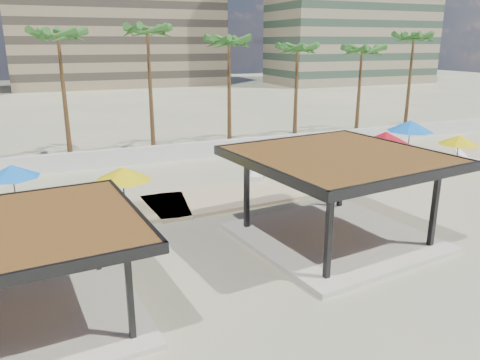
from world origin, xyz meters
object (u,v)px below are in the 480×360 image
object	(u,v)px
lounger_a	(82,217)
lounger_c	(472,162)
lounger_b	(258,174)
pavilion_central	(337,189)
pavilion_west	(29,265)
umbrella_c	(386,139)

from	to	relation	value
lounger_a	lounger_c	world-z (taller)	lounger_a
lounger_b	lounger_c	world-z (taller)	lounger_c
pavilion_central	lounger_c	distance (m)	16.89
pavilion_west	lounger_c	size ratio (longest dim) A/B	2.93
lounger_b	lounger_c	bearing A→B (deg)	-69.32
pavilion_central	pavilion_west	xyz separation A→B (m)	(-11.73, -1.77, -0.34)
umbrella_c	lounger_b	xyz separation A→B (m)	(-6.61, 3.44, -2.35)
lounger_c	lounger_a	bearing A→B (deg)	75.62
pavilion_central	umbrella_c	world-z (taller)	pavilion_central
lounger_a	lounger_c	bearing A→B (deg)	-79.52
pavilion_central	lounger_a	bearing A→B (deg)	141.01
pavilion_west	lounger_c	world-z (taller)	pavilion_west
umbrella_c	pavilion_west	bearing A→B (deg)	-157.99
pavilion_west	umbrella_c	size ratio (longest dim) A/B	1.94
pavilion_west	lounger_b	distance (m)	16.79
pavilion_central	lounger_c	size ratio (longest dim) A/B	3.57
pavilion_west	lounger_b	bearing A→B (deg)	36.77
lounger_a	lounger_b	bearing A→B (deg)	-63.17
pavilion_central	lounger_a	world-z (taller)	pavilion_central
pavilion_west	pavilion_central	bearing A→B (deg)	3.54
pavilion_central	lounger_b	size ratio (longest dim) A/B	3.86
lounger_a	lounger_b	world-z (taller)	lounger_a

